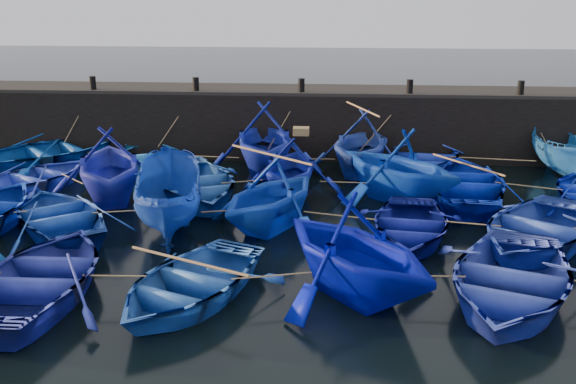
{
  "coord_description": "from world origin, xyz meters",
  "views": [
    {
      "loc": [
        1.38,
        -14.36,
        6.27
      ],
      "look_at": [
        0.0,
        3.2,
        0.7
      ],
      "focal_mm": 40.0,
      "sensor_mm": 36.0,
      "label": 1
    }
  ],
  "objects": [
    {
      "name": "boat_6",
      "position": [
        -8.44,
        5.05,
        0.43
      ],
      "size": [
        4.56,
        5.07,
        0.86
      ],
      "primitive_type": "imported",
      "rotation": [
        0.0,
        0.0,
        2.67
      ],
      "color": "blue",
      "rests_on": "ground"
    },
    {
      "name": "boat_1",
      "position": [
        -5.44,
        7.78,
        0.46
      ],
      "size": [
        4.64,
        5.29,
        0.91
      ],
      "primitive_type": "imported",
      "rotation": [
        0.0,
        0.0,
        0.41
      ],
      "color": "#145DB0",
      "rests_on": "ground"
    },
    {
      "name": "bollard_0",
      "position": [
        -8.0,
        9.6,
        2.87
      ],
      "size": [
        0.24,
        0.24,
        0.5
      ],
      "primitive_type": "cylinder",
      "color": "black",
      "rests_on": "quay_top"
    },
    {
      "name": "boat_15",
      "position": [
        -3.13,
        1.68,
        0.91
      ],
      "size": [
        2.75,
        5.0,
        1.83
      ],
      "primitive_type": "imported",
      "rotation": [
        0.0,
        0.0,
        3.36
      ],
      "color": "navy",
      "rests_on": "ground"
    },
    {
      "name": "boat_0",
      "position": [
        -9.17,
        7.8,
        0.58
      ],
      "size": [
        6.8,
        6.8,
        1.16
      ],
      "primitive_type": "imported",
      "rotation": [
        0.0,
        0.0,
        2.36
      ],
      "color": "navy",
      "rests_on": "ground"
    },
    {
      "name": "boat_18",
      "position": [
        6.47,
        1.23,
        0.53
      ],
      "size": [
        5.87,
        6.24,
        1.05
      ],
      "primitive_type": "imported",
      "rotation": [
        0.0,
        0.0,
        -0.6
      ],
      "color": "#2440B1",
      "rests_on": "ground"
    },
    {
      "name": "bollard_4",
      "position": [
        8.0,
        9.6,
        2.87
      ],
      "size": [
        0.24,
        0.24,
        0.5
      ],
      "primitive_type": "cylinder",
      "color": "black",
      "rests_on": "quay_top"
    },
    {
      "name": "bollard_3",
      "position": [
        4.0,
        9.6,
        2.87
      ],
      "size": [
        0.24,
        0.24,
        0.5
      ],
      "primitive_type": "cylinder",
      "color": "black",
      "rests_on": "quay_top"
    },
    {
      "name": "boat_9",
      "position": [
        -0.03,
        4.85,
        1.01
      ],
      "size": [
        3.47,
        3.98,
        2.02
      ],
      "primitive_type": "imported",
      "rotation": [
        0.0,
        0.0,
        3.1
      ],
      "color": "#0B198F",
      "rests_on": "ground"
    },
    {
      "name": "boat_5",
      "position": [
        9.23,
        7.94,
        0.81
      ],
      "size": [
        1.72,
        4.25,
        1.63
      ],
      "primitive_type": "imported",
      "rotation": [
        0.0,
        0.0,
        0.03
      ],
      "color": "#1A5CA2",
      "rests_on": "ground"
    },
    {
      "name": "boat_7",
      "position": [
        -5.52,
        4.02,
        1.21
      ],
      "size": [
        5.3,
        5.68,
        2.43
      ],
      "primitive_type": "imported",
      "rotation": [
        0.0,
        0.0,
        3.48
      ],
      "color": "#1D269D",
      "rests_on": "ground"
    },
    {
      "name": "boat_21",
      "position": [
        -4.77,
        -2.46,
        0.51
      ],
      "size": [
        3.56,
        4.93,
        1.01
      ],
      "primitive_type": "imported",
      "rotation": [
        0.0,
        0.0,
        3.16
      ],
      "color": "navy",
      "rests_on": "ground"
    },
    {
      "name": "boat_17",
      "position": [
        3.31,
        1.48,
        0.43
      ],
      "size": [
        3.45,
        4.47,
        0.86
      ],
      "primitive_type": "imported",
      "rotation": [
        0.0,
        0.0,
        -0.12
      ],
      "color": "navy",
      "rests_on": "ground"
    },
    {
      "name": "boat_10",
      "position": [
        3.28,
        4.78,
        1.17
      ],
      "size": [
        5.86,
        5.82,
        2.34
      ],
      "primitive_type": "imported",
      "rotation": [
        0.0,
        0.0,
        3.96
      ],
      "color": "#0736B5",
      "rests_on": "ground"
    },
    {
      "name": "quay_wall",
      "position": [
        0.0,
        10.5,
        1.25
      ],
      "size": [
        26.0,
        2.5,
        2.5
      ],
      "primitive_type": "cube",
      "color": "black",
      "rests_on": "ground"
    },
    {
      "name": "boat_11",
      "position": [
        5.41,
        5.17,
        0.54
      ],
      "size": [
        4.18,
        5.51,
        1.08
      ],
      "primitive_type": "imported",
      "rotation": [
        0.0,
        0.0,
        3.05
      ],
      "color": "#001798",
      "rests_on": "ground"
    },
    {
      "name": "bollard_1",
      "position": [
        -4.0,
        9.6,
        2.87
      ],
      "size": [
        0.24,
        0.24,
        0.5
      ],
      "primitive_type": "cylinder",
      "color": "black",
      "rests_on": "quay_top"
    },
    {
      "name": "boat_24",
      "position": [
        5.02,
        -1.89,
        0.53
      ],
      "size": [
        5.22,
        6.08,
        1.06
      ],
      "primitive_type": "imported",
      "rotation": [
        0.0,
        0.0,
        -0.36
      ],
      "color": "#293BA9",
      "rests_on": "ground"
    },
    {
      "name": "quay_top",
      "position": [
        0.0,
        10.5,
        2.56
      ],
      "size": [
        26.0,
        2.5,
        0.12
      ],
      "primitive_type": "cube",
      "color": "black",
      "rests_on": "quay_wall"
    },
    {
      "name": "boat_14",
      "position": [
        -6.04,
        1.41,
        0.46
      ],
      "size": [
        5.24,
        5.49,
        0.93
      ],
      "primitive_type": "imported",
      "rotation": [
        0.0,
        0.0,
        3.79
      ],
      "color": "#133A96",
      "rests_on": "ground"
    },
    {
      "name": "boat_22",
      "position": [
        -1.64,
        -2.39,
        0.45
      ],
      "size": [
        4.5,
        5.18,
        0.9
      ],
      "primitive_type": "imported",
      "rotation": [
        0.0,
        0.0,
        -0.38
      ],
      "color": "#1E4E9C",
      "rests_on": "ground"
    },
    {
      "name": "ground",
      "position": [
        0.0,
        0.0,
        0.0
      ],
      "size": [
        120.0,
        120.0,
        0.0
      ],
      "primitive_type": "plane",
      "color": "black",
      "rests_on": "ground"
    },
    {
      "name": "wooden_crate",
      "position": [
        0.27,
        4.85,
        2.14
      ],
      "size": [
        0.49,
        0.4,
        0.23
      ],
      "primitive_type": "cube",
      "color": "olive",
      "rests_on": "boat_9"
    },
    {
      "name": "loose_oars",
      "position": [
        1.4,
        3.1,
        1.63
      ],
      "size": [
        9.3,
        12.13,
        1.48
      ],
      "color": "#99724C",
      "rests_on": "ground"
    },
    {
      "name": "boat_8",
      "position": [
        -3.07,
        4.42,
        0.56
      ],
      "size": [
        5.68,
        6.46,
        1.11
      ],
      "primitive_type": "imported",
      "rotation": [
        0.0,
        0.0,
        0.41
      ],
      "color": "#1E4F98",
      "rests_on": "ground"
    },
    {
      "name": "boat_4",
      "position": [
        4.54,
        8.31,
        0.52
      ],
      "size": [
        4.23,
        5.45,
        1.04
      ],
      "primitive_type": "imported",
      "rotation": [
        0.0,
        0.0,
        -0.14
      ],
      "color": "navy",
      "rests_on": "ground"
    },
    {
      "name": "boat_23",
      "position": [
        1.81,
        -1.93,
        1.14
      ],
      "size": [
        5.68,
        5.73,
        2.29
      ],
      "primitive_type": "imported",
      "rotation": [
        0.0,
        0.0,
        0.72
      ],
      "color": "#0009A6",
      "rests_on": "ground"
    },
    {
      "name": "boat_2",
      "position": [
        -1.2,
        7.58,
        1.27
      ],
      "size": [
        4.9,
        5.45,
        2.55
      ],
      "primitive_type": "imported",
      "rotation": [
        0.0,
        0.0,
        0.16
      ],
      "color": "navy",
      "rests_on": "ground"
    },
    {
      "name": "mooring_ropes",
      "position": [
        0.43,
        5.02,
        0.87
      ],
      "size": [
        18.45,
        12.0,
        2.1
      ],
      "color": "tan",
      "rests_on": "ground"
    },
    {
      "name": "boat_3",
      "position": [
        2.22,
        7.66,
        1.16
      ],
      "size": [
        4.66,
        5.13,
        2.32
      ],
      "primitive_type": "imported",
      "rotation": [
        0.0,
        0.0,
        -0.22
      ],
      "color": "#243F9B",
      "rests_on": "ground"
    },
    {
      "name": "boat_16",
      "position": [
        -0.37,
        1.95,
        1.04
      ],
      "size": [
        4.9,
        5.12,
        2.09
      ],
      "primitive_type": "imported",
      "rotation": [
        0.0,
        0.0,
        -0.5
      ],
      "color": "blue",
      "rests_on": "ground"
    },
    {
      "name": "bollard_2",
      "position": [
        0.0,
        9.6,
        2.87
      ],
      "size": [
        0.24,
        0.24,
        0.5
      ],
      "primitive_type": "cylinder",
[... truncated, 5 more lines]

